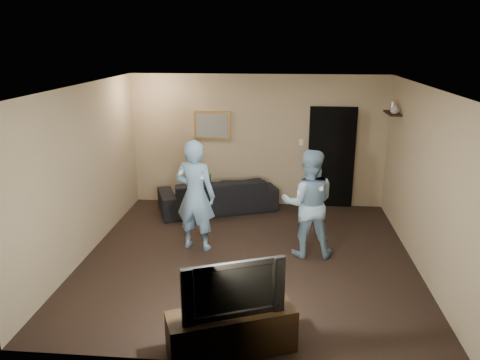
# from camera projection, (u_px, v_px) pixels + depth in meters

# --- Properties ---
(ground) EXTENTS (5.00, 5.00, 0.00)m
(ground) POSITION_uv_depth(u_px,v_px,m) (248.00, 257.00, 7.23)
(ground) COLOR black
(ground) RESTS_ON ground
(ceiling) EXTENTS (5.00, 5.00, 0.04)m
(ceiling) POSITION_uv_depth(u_px,v_px,m) (249.00, 86.00, 6.48)
(ceiling) COLOR silver
(ceiling) RESTS_ON wall_back
(wall_back) EXTENTS (5.00, 0.04, 2.60)m
(wall_back) POSITION_uv_depth(u_px,v_px,m) (258.00, 141.00, 9.24)
(wall_back) COLOR tan
(wall_back) RESTS_ON ground
(wall_front) EXTENTS (5.00, 0.04, 2.60)m
(wall_front) POSITION_uv_depth(u_px,v_px,m) (230.00, 249.00, 4.47)
(wall_front) COLOR tan
(wall_front) RESTS_ON ground
(wall_left) EXTENTS (0.04, 5.00, 2.60)m
(wall_left) POSITION_uv_depth(u_px,v_px,m) (84.00, 172.00, 7.07)
(wall_left) COLOR tan
(wall_left) RESTS_ON ground
(wall_right) EXTENTS (0.04, 5.00, 2.60)m
(wall_right) POSITION_uv_depth(u_px,v_px,m) (424.00, 181.00, 6.64)
(wall_right) COLOR tan
(wall_right) RESTS_ON ground
(sofa) EXTENTS (2.41, 1.62, 0.65)m
(sofa) POSITION_uv_depth(u_px,v_px,m) (218.00, 194.00, 9.13)
(sofa) COLOR black
(sofa) RESTS_ON ground
(throw_pillow) EXTENTS (0.48, 0.16, 0.48)m
(throw_pillow) POSITION_uv_depth(u_px,v_px,m) (198.00, 186.00, 9.11)
(throw_pillow) COLOR #194B3E
(throw_pillow) RESTS_ON sofa
(painting_frame) EXTENTS (0.72, 0.05, 0.57)m
(painting_frame) POSITION_uv_depth(u_px,v_px,m) (212.00, 126.00, 9.20)
(painting_frame) COLOR olive
(painting_frame) RESTS_ON wall_back
(painting_canvas) EXTENTS (0.62, 0.01, 0.47)m
(painting_canvas) POSITION_uv_depth(u_px,v_px,m) (212.00, 126.00, 9.18)
(painting_canvas) COLOR slate
(painting_canvas) RESTS_ON painting_frame
(doorway) EXTENTS (0.90, 0.06, 2.00)m
(doorway) POSITION_uv_depth(u_px,v_px,m) (331.00, 158.00, 9.17)
(doorway) COLOR black
(doorway) RESTS_ON ground
(light_switch) EXTENTS (0.08, 0.02, 0.12)m
(light_switch) POSITION_uv_depth(u_px,v_px,m) (301.00, 142.00, 9.14)
(light_switch) COLOR silver
(light_switch) RESTS_ON wall_back
(wall_shelf) EXTENTS (0.20, 0.60, 0.03)m
(wall_shelf) POSITION_uv_depth(u_px,v_px,m) (393.00, 113.00, 8.17)
(wall_shelf) COLOR black
(wall_shelf) RESTS_ON wall_right
(shelf_vase) EXTENTS (0.19, 0.19, 0.16)m
(shelf_vase) POSITION_uv_depth(u_px,v_px,m) (395.00, 109.00, 7.99)
(shelf_vase) COLOR #ADADB2
(shelf_vase) RESTS_ON wall_shelf
(shelf_figurine) EXTENTS (0.06, 0.06, 0.18)m
(shelf_figurine) POSITION_uv_depth(u_px,v_px,m) (392.00, 107.00, 8.18)
(shelf_figurine) COLOR silver
(shelf_figurine) RESTS_ON wall_shelf
(tv_console) EXTENTS (1.42, 0.91, 0.48)m
(tv_console) POSITION_uv_depth(u_px,v_px,m) (232.00, 332.00, 4.96)
(tv_console) COLOR black
(tv_console) RESTS_ON ground
(television) EXTENTS (1.05, 0.53, 0.62)m
(television) POSITION_uv_depth(u_px,v_px,m) (231.00, 285.00, 4.80)
(television) COLOR black
(television) RESTS_ON tv_console
(wii_player_left) EXTENTS (0.73, 0.57, 1.78)m
(wii_player_left) POSITION_uv_depth(u_px,v_px,m) (195.00, 195.00, 7.30)
(wii_player_left) COLOR #76A2CD
(wii_player_left) RESTS_ON ground
(wii_player_right) EXTENTS (0.83, 0.65, 1.68)m
(wii_player_right) POSITION_uv_depth(u_px,v_px,m) (308.00, 204.00, 7.09)
(wii_player_right) COLOR #85A8C1
(wii_player_right) RESTS_ON ground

